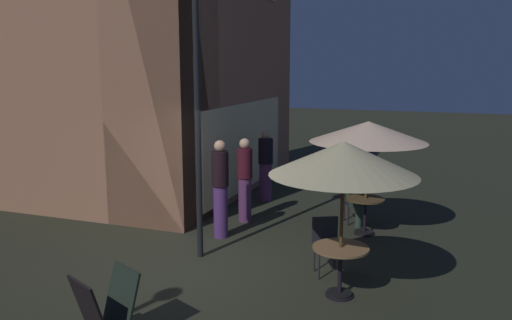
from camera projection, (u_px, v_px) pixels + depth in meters
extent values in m
plane|color=#2B2D20|center=(196.00, 267.00, 8.38)|extent=(60.00, 60.00, 0.00)
cube|color=#A66F51|center=(216.00, 45.00, 12.92)|extent=(7.06, 1.74, 7.38)
cube|color=#A66F51|center=(73.00, 42.00, 11.21)|extent=(1.74, 6.12, 7.38)
cube|color=beige|center=(246.00, 146.00, 12.73)|extent=(4.94, 0.08, 2.10)
cylinder|color=black|center=(198.00, 129.00, 8.46)|extent=(0.10, 0.10, 4.37)
cube|color=black|center=(120.00, 304.00, 6.13)|extent=(0.48, 0.61, 0.86)
cube|color=black|center=(92.00, 314.00, 5.88)|extent=(0.48, 0.61, 0.86)
cylinder|color=black|center=(339.00, 295.00, 7.35)|extent=(0.40, 0.40, 0.03)
cylinder|color=black|center=(340.00, 273.00, 7.29)|extent=(0.06, 0.06, 0.70)
cylinder|color=brown|center=(341.00, 248.00, 7.22)|extent=(0.79, 0.79, 0.03)
cylinder|color=black|center=(364.00, 233.00, 10.02)|extent=(0.40, 0.40, 0.03)
cylinder|color=black|center=(365.00, 217.00, 9.96)|extent=(0.06, 0.06, 0.68)
cylinder|color=brown|center=(366.00, 199.00, 9.89)|extent=(0.72, 0.72, 0.03)
cylinder|color=black|center=(339.00, 294.00, 7.35)|extent=(0.36, 0.36, 0.06)
cylinder|color=#4D341E|center=(342.00, 222.00, 7.15)|extent=(0.05, 0.05, 2.17)
cone|color=tan|center=(344.00, 158.00, 6.99)|extent=(2.03, 2.03, 0.46)
cylinder|color=black|center=(364.00, 232.00, 10.02)|extent=(0.36, 0.36, 0.06)
cylinder|color=#4A3B22|center=(366.00, 180.00, 9.82)|extent=(0.05, 0.05, 2.14)
cone|color=beige|center=(368.00, 132.00, 9.66)|extent=(2.19, 2.19, 0.39)
cylinder|color=black|center=(340.00, 264.00, 7.90)|extent=(0.03, 0.03, 0.46)
cylinder|color=black|center=(319.00, 265.00, 7.86)|extent=(0.03, 0.03, 0.46)
cylinder|color=black|center=(335.00, 257.00, 8.21)|extent=(0.03, 0.03, 0.46)
cylinder|color=black|center=(314.00, 257.00, 8.18)|extent=(0.03, 0.03, 0.46)
cube|color=black|center=(327.00, 246.00, 7.99)|extent=(0.55, 0.55, 0.04)
cube|color=black|center=(325.00, 229.00, 8.13)|extent=(0.22, 0.38, 0.39)
cylinder|color=black|center=(365.00, 215.00, 10.53)|extent=(0.03, 0.03, 0.43)
cylinder|color=black|center=(349.00, 215.00, 10.50)|extent=(0.03, 0.03, 0.43)
cylinder|color=black|center=(360.00, 210.00, 10.86)|extent=(0.03, 0.03, 0.43)
cylinder|color=black|center=(344.00, 211.00, 10.83)|extent=(0.03, 0.03, 0.43)
cube|color=black|center=(355.00, 202.00, 10.64)|extent=(0.55, 0.55, 0.04)
cube|color=black|center=(353.00, 187.00, 10.78)|extent=(0.21, 0.39, 0.47)
cube|color=#2B3D33|center=(357.00, 202.00, 10.49)|extent=(0.49, 0.49, 0.14)
cylinder|color=#2B3D33|center=(358.00, 216.00, 10.38)|extent=(0.14, 0.14, 0.49)
cylinder|color=#273E2A|center=(355.00, 188.00, 10.58)|extent=(0.38, 0.38, 0.52)
sphere|color=beige|center=(356.00, 171.00, 10.52)|extent=(0.20, 0.20, 0.20)
cylinder|color=#5F3260|center=(245.00, 199.00, 10.76)|extent=(0.27, 0.27, 0.93)
cylinder|color=#481320|center=(245.00, 163.00, 10.62)|extent=(0.31, 0.31, 0.61)
sphere|color=beige|center=(245.00, 144.00, 10.54)|extent=(0.22, 0.22, 0.22)
cylinder|color=#55306F|center=(221.00, 212.00, 9.75)|extent=(0.27, 0.27, 1.00)
cylinder|color=black|center=(220.00, 169.00, 9.60)|extent=(0.32, 0.32, 0.65)
sphere|color=tan|center=(220.00, 146.00, 9.52)|extent=(0.22, 0.22, 0.22)
cylinder|color=#603262|center=(266.00, 182.00, 12.41)|extent=(0.30, 0.30, 0.91)
cylinder|color=black|center=(266.00, 151.00, 12.27)|extent=(0.35, 0.35, 0.59)
sphere|color=tan|center=(266.00, 135.00, 12.20)|extent=(0.20, 0.20, 0.20)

